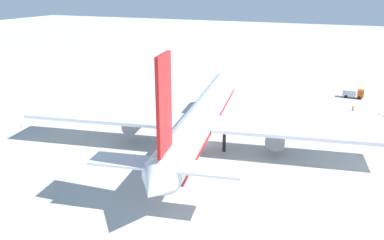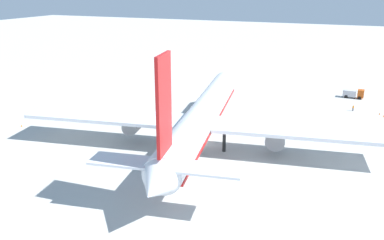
{
  "view_description": "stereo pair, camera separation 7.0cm",
  "coord_description": "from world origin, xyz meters",
  "px_view_note": "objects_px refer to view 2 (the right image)",
  "views": [
    {
      "loc": [
        -75.81,
        -28.87,
        32.87
      ],
      "look_at": [
        -0.03,
        2.6,
        5.19
      ],
      "focal_mm": 37.6,
      "sensor_mm": 36.0,
      "label": 1
    },
    {
      "loc": [
        -75.78,
        -28.93,
        32.87
      ],
      "look_at": [
        -0.03,
        2.6,
        5.19
      ],
      "focal_mm": 37.6,
      "sensor_mm": 36.0,
      "label": 2
    }
  ],
  "objects_px": {
    "airliner": "(203,117)",
    "traffic_cone_2": "(383,116)",
    "service_truck_3": "(354,93)",
    "traffic_cone_3": "(22,126)",
    "ground_worker_4": "(353,108)",
    "traffic_cone_1": "(380,114)"
  },
  "relations": [
    {
      "from": "airliner",
      "to": "traffic_cone_2",
      "type": "bearing_deg",
      "value": -44.58
    },
    {
      "from": "service_truck_3",
      "to": "traffic_cone_3",
      "type": "height_order",
      "value": "service_truck_3"
    },
    {
      "from": "airliner",
      "to": "service_truck_3",
      "type": "height_order",
      "value": "airliner"
    },
    {
      "from": "airliner",
      "to": "ground_worker_4",
      "type": "height_order",
      "value": "airliner"
    },
    {
      "from": "traffic_cone_1",
      "to": "traffic_cone_3",
      "type": "xyz_separation_m",
      "value": [
        -44.1,
        80.94,
        0.0
      ]
    },
    {
      "from": "service_truck_3",
      "to": "traffic_cone_2",
      "type": "relative_size",
      "value": 11.04
    },
    {
      "from": "traffic_cone_2",
      "to": "airliner",
      "type": "bearing_deg",
      "value": 135.42
    },
    {
      "from": "traffic_cone_2",
      "to": "traffic_cone_3",
      "type": "xyz_separation_m",
      "value": [
        -42.21,
        81.78,
        0.0
      ]
    },
    {
      "from": "airliner",
      "to": "traffic_cone_1",
      "type": "relative_size",
      "value": 139.04
    },
    {
      "from": "ground_worker_4",
      "to": "traffic_cone_2",
      "type": "relative_size",
      "value": 3.02
    },
    {
      "from": "airliner",
      "to": "service_truck_3",
      "type": "distance_m",
      "value": 61.26
    },
    {
      "from": "airliner",
      "to": "traffic_cone_2",
      "type": "distance_m",
      "value": 52.36
    },
    {
      "from": "ground_worker_4",
      "to": "traffic_cone_1",
      "type": "relative_size",
      "value": 3.02
    },
    {
      "from": "traffic_cone_2",
      "to": "traffic_cone_3",
      "type": "height_order",
      "value": "same"
    },
    {
      "from": "service_truck_3",
      "to": "traffic_cone_2",
      "type": "xyz_separation_m",
      "value": [
        -16.94,
        -7.95,
        -1.17
      ]
    },
    {
      "from": "ground_worker_4",
      "to": "traffic_cone_1",
      "type": "distance_m",
      "value": 6.81
    },
    {
      "from": "traffic_cone_2",
      "to": "traffic_cone_3",
      "type": "relative_size",
      "value": 1.0
    },
    {
      "from": "service_truck_3",
      "to": "traffic_cone_1",
      "type": "xyz_separation_m",
      "value": [
        -15.05,
        -7.1,
        -1.17
      ]
    },
    {
      "from": "traffic_cone_2",
      "to": "service_truck_3",
      "type": "bearing_deg",
      "value": 25.13
    },
    {
      "from": "ground_worker_4",
      "to": "traffic_cone_3",
      "type": "bearing_deg",
      "value": 121.19
    },
    {
      "from": "traffic_cone_1",
      "to": "traffic_cone_3",
      "type": "bearing_deg",
      "value": 118.58
    },
    {
      "from": "airliner",
      "to": "traffic_cone_2",
      "type": "height_order",
      "value": "airliner"
    }
  ]
}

